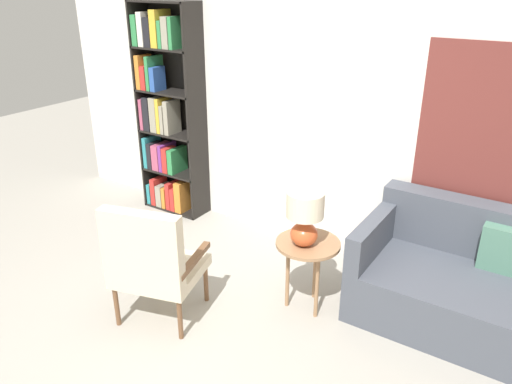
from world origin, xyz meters
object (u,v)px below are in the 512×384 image
(bookshelf, at_px, (166,117))
(armchair, at_px, (151,260))
(table_lamp, at_px, (305,215))
(side_table, at_px, (308,250))
(couch, at_px, (496,293))

(bookshelf, bearing_deg, armchair, -51.25)
(bookshelf, bearing_deg, table_lamp, -22.08)
(armchair, distance_m, table_lamp, 1.13)
(side_table, relative_size, table_lamp, 1.36)
(table_lamp, bearing_deg, bookshelf, 157.92)
(armchair, distance_m, couch, 2.46)
(bookshelf, distance_m, side_table, 2.30)
(table_lamp, bearing_deg, armchair, -138.97)
(table_lamp, bearing_deg, side_table, 77.74)
(bookshelf, relative_size, table_lamp, 5.15)
(side_table, bearing_deg, armchair, -137.39)
(bookshelf, relative_size, side_table, 3.80)
(side_table, bearing_deg, table_lamp, -102.26)
(couch, xyz_separation_m, table_lamp, (-1.26, -0.56, 0.51))
(couch, bearing_deg, side_table, -157.94)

